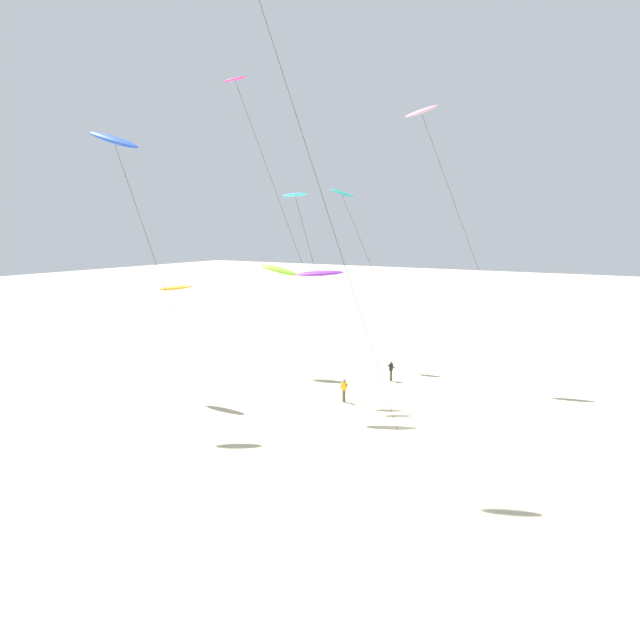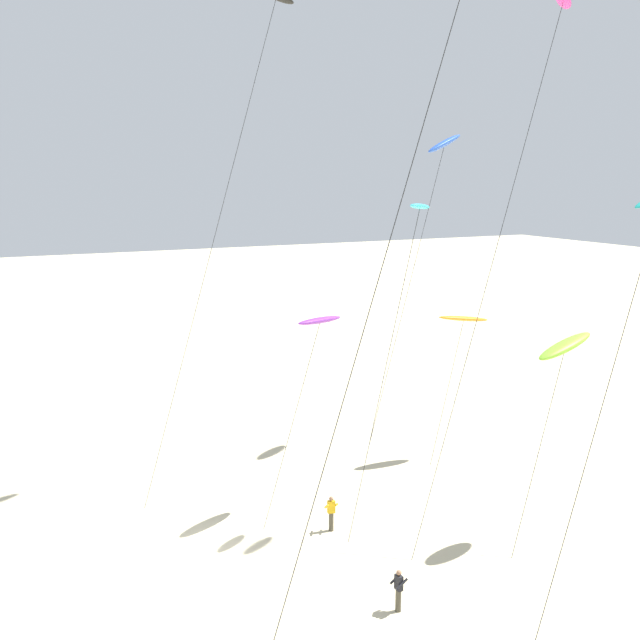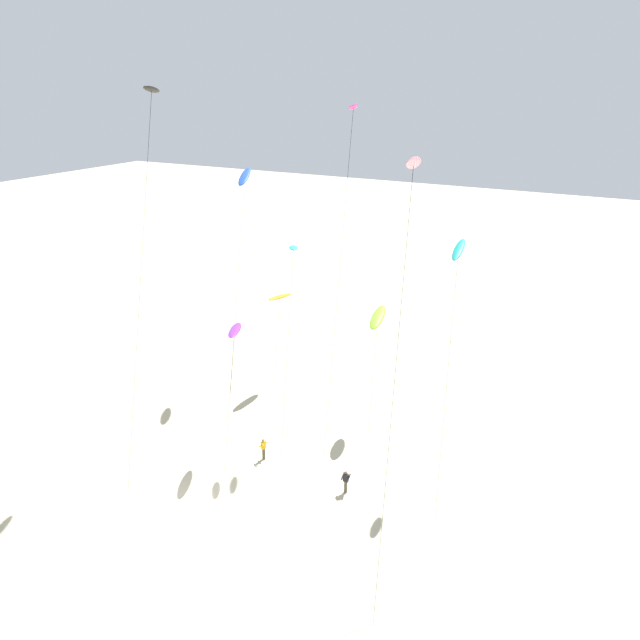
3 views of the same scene
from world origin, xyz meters
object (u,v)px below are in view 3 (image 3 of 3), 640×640
(kite_cyan, at_px, (293,252))
(kite_orange, at_px, (280,297))
(kite_blue, at_px, (244,178))
(kite_magenta, at_px, (352,119))
(kite_pink, at_px, (413,168))
(kite_flyer_nearest, at_px, (346,481))
(kite_flyer_middle, at_px, (263,448))
(kite_black, at_px, (151,96))
(kite_purple, at_px, (235,331))
(kite_lime, at_px, (378,317))
(kite_teal, at_px, (458,253))

(kite_cyan, xyz_separation_m, kite_orange, (-5.47, 6.81, -6.37))
(kite_cyan, bearing_deg, kite_orange, 128.79)
(kite_blue, distance_m, kite_magenta, 11.92)
(kite_magenta, distance_m, kite_pink, 14.68)
(kite_flyer_nearest, height_order, kite_flyer_middle, same)
(kite_black, xyz_separation_m, kite_flyer_nearest, (15.10, -1.53, -23.56))
(kite_blue, relative_size, kite_flyer_nearest, 11.22)
(kite_black, relative_size, kite_cyan, 1.69)
(kite_flyer_middle, bearing_deg, kite_purple, 166.45)
(kite_purple, relative_size, kite_orange, 1.14)
(kite_purple, bearing_deg, kite_lime, 49.13)
(kite_blue, distance_m, kite_flyer_middle, 22.57)
(kite_magenta, xyz_separation_m, kite_black, (-9.93, -9.41, 1.62))
(kite_flyer_nearest, bearing_deg, kite_teal, 58.21)
(kite_black, bearing_deg, kite_magenta, 43.47)
(kite_magenta, bearing_deg, kite_blue, 171.27)
(kite_cyan, relative_size, kite_flyer_middle, 8.93)
(kite_blue, xyz_separation_m, kite_pink, (19.54, -13.25, 3.55))
(kite_teal, relative_size, kite_lime, 1.69)
(kite_purple, height_order, kite_flyer_nearest, kite_purple)
(kite_orange, xyz_separation_m, kite_flyer_middle, (5.20, -10.97, -7.18))
(kite_blue, relative_size, kite_black, 0.74)
(kite_teal, bearing_deg, kite_cyan, -168.91)
(kite_magenta, relative_size, kite_flyer_nearest, 14.36)
(kite_purple, distance_m, kite_teal, 15.85)
(kite_cyan, xyz_separation_m, kite_flyer_middle, (-0.27, -4.17, -13.55))
(kite_purple, distance_m, kite_flyer_nearest, 12.59)
(kite_magenta, bearing_deg, kite_pink, -52.64)
(kite_pink, relative_size, kite_cyan, 1.49)
(kite_purple, height_order, kite_lime, kite_purple)
(kite_magenta, relative_size, kite_flyer_middle, 14.36)
(kite_cyan, distance_m, kite_orange, 10.81)
(kite_purple, xyz_separation_m, kite_magenta, (4.08, 9.72, 13.48))
(kite_purple, bearing_deg, kite_cyan, 53.57)
(kite_black, xyz_separation_m, kite_pink, (18.79, -2.19, -3.10))
(kite_orange, relative_size, kite_lime, 0.90)
(kite_cyan, bearing_deg, kite_pink, -28.02)
(kite_pink, distance_m, kite_flyer_middle, 23.07)
(kite_black, height_order, kite_flyer_nearest, kite_black)
(kite_black, bearing_deg, kite_lime, 31.49)
(kite_blue, relative_size, kite_purple, 1.93)
(kite_black, bearing_deg, kite_blue, 93.85)
(kite_cyan, height_order, kite_lime, kite_cyan)
(kite_purple, relative_size, kite_teal, 0.61)
(kite_lime, bearing_deg, kite_cyan, -133.91)
(kite_cyan, distance_m, kite_flyer_middle, 14.18)
(kite_cyan, bearing_deg, kite_blue, 139.97)
(kite_lime, height_order, kite_flyer_nearest, kite_lime)
(kite_black, relative_size, kite_orange, 2.98)
(kite_lime, bearing_deg, kite_flyer_nearest, -77.75)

